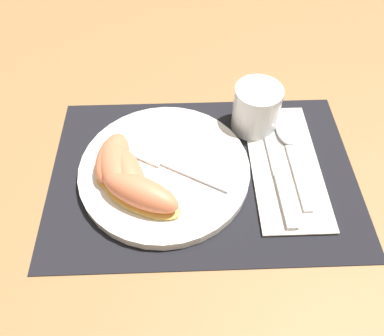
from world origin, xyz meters
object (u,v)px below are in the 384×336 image
Objects in this scene: knife at (277,167)px; citrus_wedge_3 at (141,194)px; spoon at (289,142)px; citrus_wedge_0 at (113,159)px; juice_glass at (256,110)px; fork at (167,163)px; citrus_wedge_1 at (118,170)px; plate at (165,170)px; citrus_wedge_2 at (129,176)px.

citrus_wedge_3 is at bearing -163.23° from knife.
spoon is 0.28m from citrus_wedge_0.
juice_glass reaches higher than fork.
citrus_wedge_3 is (-0.23, -0.11, 0.03)m from spoon.
knife is 1.21× the size of spoon.
fork is at bearing 17.74° from citrus_wedge_1.
plate is 0.08m from citrus_wedge_0.
knife is at bearing -118.78° from spoon.
juice_glass is 0.07m from spoon.
plate is 1.14× the size of knife.
knife is 1.79× the size of citrus_wedge_3.
citrus_wedge_3 is (0.03, -0.04, 0.00)m from citrus_wedge_1.
knife is at bearing -1.40° from fork.
juice_glass is 0.24m from citrus_wedge_3.
plate is 1.38× the size of spoon.
knife is 0.23m from citrus_wedge_2.
plate is at bearing -147.18° from juice_glass.
citrus_wedge_1 is 0.06m from citrus_wedge_3.
juice_glass is 0.24m from citrus_wedge_1.
fork is 0.06m from citrus_wedge_2.
citrus_wedge_0 reaches higher than spoon.
spoon is 1.58× the size of citrus_wedge_1.
fork is 1.31× the size of citrus_wedge_3.
fork is (0.00, 0.01, 0.01)m from plate.
plate is 2.29× the size of citrus_wedge_2.
citrus_wedge_3 is (-0.03, -0.07, 0.02)m from fork.
knife is 2.00× the size of citrus_wedge_2.
juice_glass is (0.15, 0.10, 0.03)m from plate.
plate is at bearing 14.62° from citrus_wedge_1.
plate reaches higher than knife.
juice_glass is at bearing 27.85° from citrus_wedge_1.
citrus_wedge_0 is at bearing 179.19° from fork.
citrus_wedge_1 and citrus_wedge_2 have the same top height.
spoon reaches higher than knife.
spoon is at bearing 12.93° from fork.
spoon is (0.20, 0.05, -0.00)m from plate.
citrus_wedge_0 is 0.08m from citrus_wedge_3.
citrus_wedge_1 reaches higher than fork.
juice_glass reaches higher than citrus_wedge_3.
fork is at bearing 62.44° from citrus_wedge_3.
citrus_wedge_1 reaches higher than citrus_wedge_0.
citrus_wedge_1 reaches higher than spoon.
citrus_wedge_1 reaches higher than knife.
citrus_wedge_1 is at bearing -152.15° from juice_glass.
citrus_wedge_1 is at bearing -165.80° from spoon.
citrus_wedge_3 reaches higher than spoon.
citrus_wedge_0 is 0.03m from citrus_wedge_1.
plate is at bearing -4.71° from citrus_wedge_0.
juice_glass is 0.48× the size of fork.
citrus_wedge_3 reaches higher than citrus_wedge_0.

